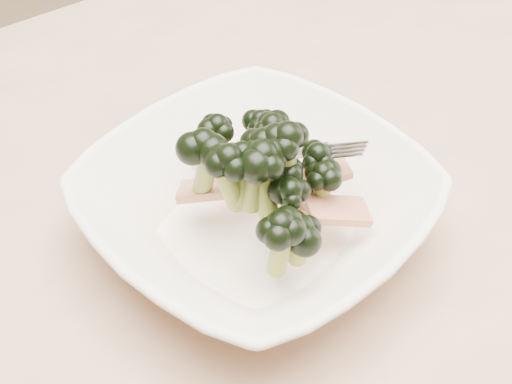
% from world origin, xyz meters
% --- Properties ---
extents(dining_table, '(1.20, 0.80, 0.75)m').
position_xyz_m(dining_table, '(0.00, 0.00, 0.65)').
color(dining_table, tan).
rests_on(dining_table, ground).
extents(broccoli_dish, '(0.31, 0.31, 0.13)m').
position_xyz_m(broccoli_dish, '(-0.08, -0.04, 0.79)').
color(broccoli_dish, white).
rests_on(broccoli_dish, dining_table).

